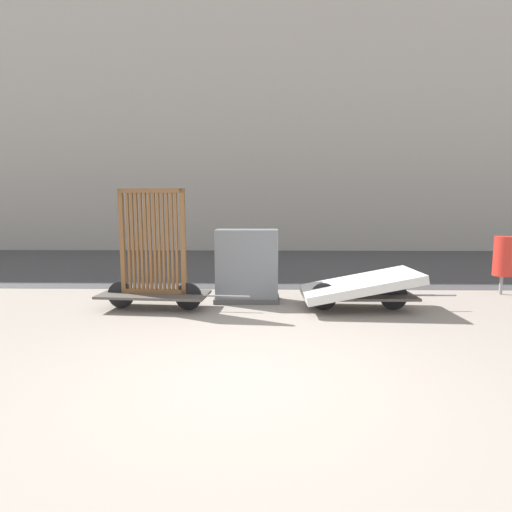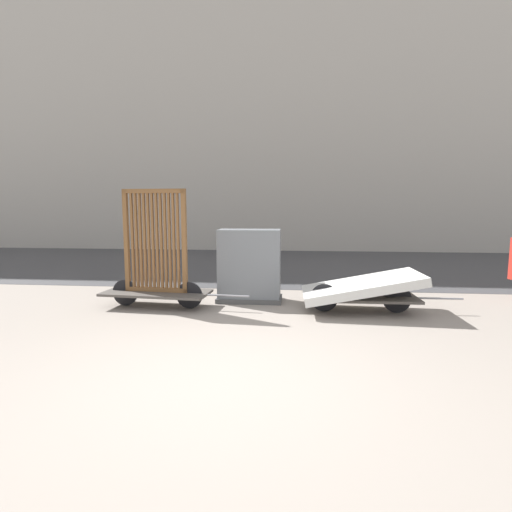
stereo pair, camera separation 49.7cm
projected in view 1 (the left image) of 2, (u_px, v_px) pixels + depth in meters
The scene contains 7 objects.
ground_plane at pixel (251, 380), 3.86m from camera, with size 60.00×60.00×0.00m, color gray.
road_strip at pixel (259, 264), 11.62m from camera, with size 56.00×7.17×0.01m.
building_facade at pixel (261, 61), 16.24m from camera, with size 48.00×4.00×15.09m.
bike_cart_with_bedframe at pixel (154, 269), 6.45m from camera, with size 2.47×0.87×1.95m.
bike_cart_with_mattress at pixel (359, 287), 6.43m from camera, with size 2.49×1.08×0.66m.
utility_cabinet at pixel (247, 268), 7.00m from camera, with size 1.13×0.57×1.27m.
trash_bin at pixel (503, 257), 7.54m from camera, with size 0.34×0.34×1.11m.
Camera 1 is at (0.12, -3.68, 1.66)m, focal length 28.00 mm.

